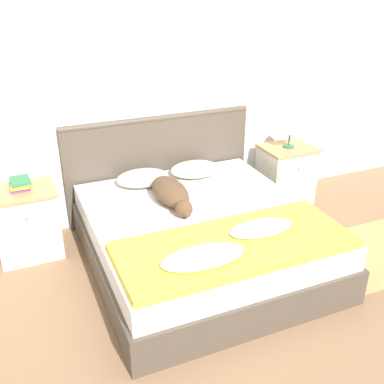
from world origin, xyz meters
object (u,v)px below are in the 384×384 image
Objects in this scene: nightstand_right at (286,174)px; dog at (171,193)px; bed at (201,239)px; nightstand_left at (27,222)px; pillow_right at (195,169)px; table_lamp at (291,126)px; pillow_left at (142,178)px; book_stack at (20,184)px.

dog is (-1.43, -0.43, 0.25)m from nightstand_right.
nightstand_left is (-1.28, 0.71, 0.07)m from bed.
dog reaches higher than nightstand_left.
pillow_right is 1.58× the size of table_lamp.
nightstand_right is 1.27× the size of pillow_right.
nightstand_right reaches higher than pillow_left.
table_lamp reaches higher than dog.
bed is 6.32× the size of table_lamp.
nightstand_left is 2.00× the size of table_lamp.
nightstand_right is at bearing 90.00° from table_lamp.
table_lamp is (1.28, 0.70, 0.59)m from bed.
table_lamp is at bearing 28.73° from bed.
nightstand_right is at bearing -0.56° from book_stack.
bed is 0.82m from pillow_left.
bed is 4.01× the size of pillow_right.
dog reaches higher than bed.
bed is 2.55× the size of dog.
nightstand_right is at bearing -0.51° from pillow_left.
pillow_left is at bearing 179.49° from nightstand_right.
nightstand_right is 2.00× the size of table_lamp.
bed is 1.54m from book_stack.
nightstand_left is at bearing 159.05° from dog.
pillow_left is at bearing -0.64° from book_stack.
book_stack is at bearing 179.35° from table_lamp.
dog is 3.69× the size of book_stack.
table_lamp is at bearing -0.99° from pillow_right.
bed is 3.16× the size of nightstand_left.
nightstand_right is 1.56m from pillow_left.
nightstand_left is 1.24m from dog.
nightstand_left is at bearing -179.23° from pillow_left.
bed is 1.46m from nightstand_left.
pillow_left is 1.58× the size of table_lamp.
dog is at bearing -163.29° from table_lamp.
nightstand_left is 2.56m from nightstand_right.
dog is 1.23m from book_stack.
nightstand_left is 1.56m from pillow_right.
pillow_right is at bearing 47.67° from dog.
pillow_left is at bearing 179.34° from table_lamp.
nightstand_left is 0.34m from book_stack.
dog reaches higher than nightstand_right.
book_stack is 2.57m from table_lamp.
pillow_right is 2.35× the size of book_stack.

